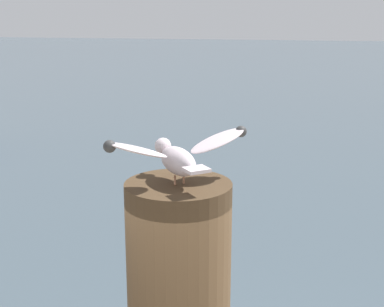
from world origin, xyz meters
The scene contains 2 objects.
mooring_post centered at (-0.75, -0.37, 2.11)m, with size 0.40×0.40×0.94m, color #4C3823.
seagull centered at (-0.75, -0.37, 2.69)m, with size 0.50×0.43×0.19m.
Camera 1 is at (-0.30, -2.27, 3.20)m, focal length 51.91 mm.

